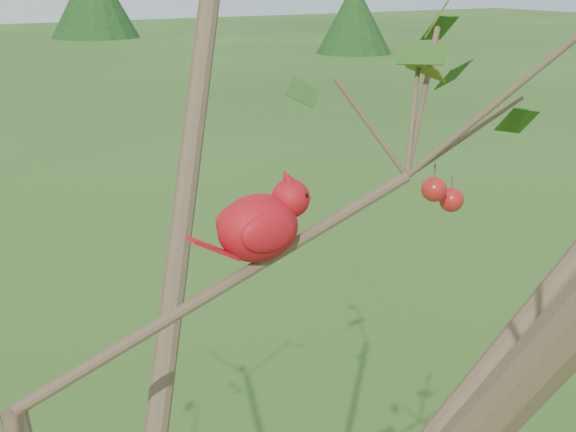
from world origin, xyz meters
The scene contains 2 objects.
crabapple_tree centered at (0.03, -0.02, 2.12)m, with size 2.35×2.05×2.95m.
cardinal centered at (0.31, 0.07, 2.16)m, with size 0.20×0.10×0.14m.
Camera 1 is at (-0.29, -0.97, 2.51)m, focal length 55.00 mm.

